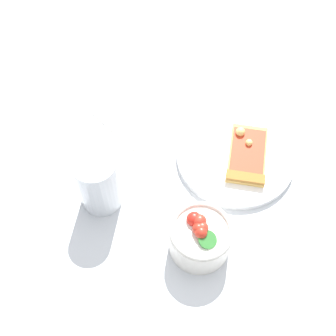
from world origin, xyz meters
TOP-DOWN VIEW (x-y plane):
  - ground_plane at (0.00, 0.00)m, footprint 2.40×2.40m
  - plate at (0.01, 0.01)m, footprint 0.24×0.24m
  - pizza_slice_main at (0.03, 0.00)m, footprint 0.11×0.15m
  - salad_bowl at (0.03, -0.20)m, footprint 0.11×0.11m
  - soda_glass at (-0.18, -0.20)m, footprint 0.08×0.08m
  - paper_napkin at (-0.22, 0.01)m, footprint 0.17×0.17m

SIDE VIEW (x-z plane):
  - ground_plane at x=0.00m, z-range 0.00..0.00m
  - paper_napkin at x=-0.22m, z-range 0.00..0.00m
  - plate at x=0.01m, z-range 0.00..0.01m
  - pizza_slice_main at x=0.03m, z-range 0.01..0.03m
  - salad_bowl at x=0.03m, z-range 0.00..0.08m
  - soda_glass at x=-0.18m, z-range 0.00..0.13m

